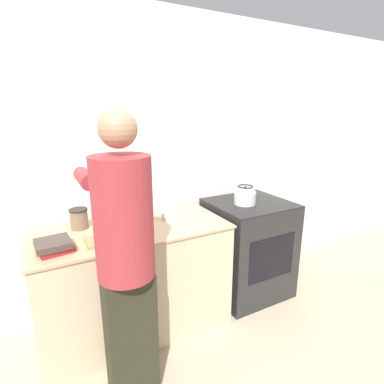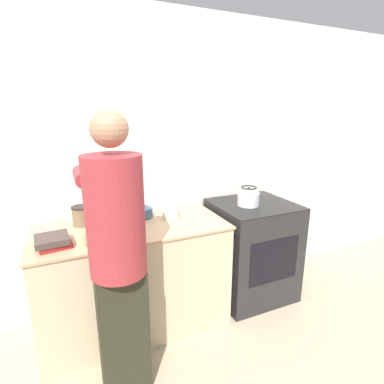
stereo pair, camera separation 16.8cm
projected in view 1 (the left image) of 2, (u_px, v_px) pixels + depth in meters
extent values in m
plane|color=tan|center=(197.00, 336.00, 2.43)|extent=(12.00, 12.00, 0.00)
cube|color=silver|center=(158.00, 164.00, 2.71)|extent=(8.00, 0.05, 2.60)
cube|color=#C6B28E|center=(135.00, 280.00, 2.42)|extent=(1.45, 0.67, 0.88)
cube|color=tan|center=(132.00, 229.00, 2.30)|extent=(1.48, 0.69, 0.02)
cube|color=black|center=(248.00, 248.00, 2.93)|extent=(0.72, 0.67, 0.92)
cube|color=black|center=(250.00, 203.00, 2.81)|extent=(0.72, 0.67, 0.01)
cube|color=black|center=(272.00, 258.00, 2.64)|extent=(0.50, 0.01, 0.41)
cube|color=#28291B|center=(131.00, 334.00, 1.86)|extent=(0.30, 0.18, 0.84)
cylinder|color=maroon|center=(123.00, 218.00, 1.66)|extent=(0.33, 0.33, 0.70)
sphere|color=#A87A5B|center=(118.00, 129.00, 1.53)|extent=(0.20, 0.20, 0.20)
cylinder|color=maroon|center=(85.00, 178.00, 1.80)|extent=(0.09, 0.30, 0.09)
cylinder|color=maroon|center=(131.00, 174.00, 1.93)|extent=(0.09, 0.30, 0.09)
cube|color=#A87A4C|center=(113.00, 238.00, 2.10)|extent=(0.37, 0.20, 0.02)
cube|color=silver|center=(121.00, 236.00, 2.11)|extent=(0.16, 0.07, 0.01)
cube|color=black|center=(103.00, 237.00, 2.08)|extent=(0.10, 0.05, 0.01)
cylinder|color=silver|center=(245.00, 198.00, 2.74)|extent=(0.20, 0.20, 0.12)
cone|color=silver|center=(245.00, 190.00, 2.72)|extent=(0.16, 0.16, 0.03)
sphere|color=black|center=(245.00, 187.00, 2.71)|extent=(0.02, 0.02, 0.02)
torus|color=black|center=(245.00, 186.00, 2.71)|extent=(0.14, 0.14, 0.01)
cylinder|color=silver|center=(170.00, 213.00, 2.50)|extent=(0.14, 0.14, 0.09)
cylinder|color=#426684|center=(142.00, 214.00, 2.49)|extent=(0.16, 0.16, 0.08)
cylinder|color=#756047|center=(79.00, 219.00, 2.27)|extent=(0.13, 0.13, 0.14)
cylinder|color=#28231E|center=(78.00, 210.00, 2.25)|extent=(0.14, 0.14, 0.01)
cube|color=maroon|center=(56.00, 248.00, 1.92)|extent=(0.23, 0.23, 0.03)
cube|color=#423833|center=(53.00, 244.00, 1.90)|extent=(0.22, 0.22, 0.04)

